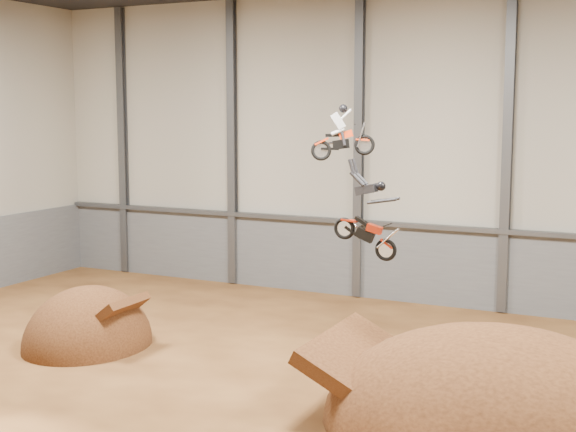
% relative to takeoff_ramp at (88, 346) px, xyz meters
% --- Properties ---
extents(floor, '(40.00, 40.00, 0.00)m').
position_rel_takeoff_ramp_xyz_m(floor, '(9.49, -3.10, 0.00)').
color(floor, '#4F2D15').
rests_on(floor, ground).
extents(back_wall, '(40.00, 0.10, 14.00)m').
position_rel_takeoff_ramp_xyz_m(back_wall, '(9.49, 11.90, 7.00)').
color(back_wall, '#ACA798').
rests_on(back_wall, ground).
extents(lower_band_back, '(39.80, 0.18, 3.50)m').
position_rel_takeoff_ramp_xyz_m(lower_band_back, '(9.49, 11.80, 1.75)').
color(lower_band_back, slate).
rests_on(lower_band_back, ground).
extents(steel_rail, '(39.80, 0.35, 0.20)m').
position_rel_takeoff_ramp_xyz_m(steel_rail, '(9.49, 11.65, 3.55)').
color(steel_rail, '#47494F').
rests_on(steel_rail, lower_band_back).
extents(steel_column_0, '(0.40, 0.36, 13.90)m').
position_rel_takeoff_ramp_xyz_m(steel_column_0, '(-7.18, 11.70, 7.00)').
color(steel_column_0, '#47494F').
rests_on(steel_column_0, ground).
extents(steel_column_1, '(0.40, 0.36, 13.90)m').
position_rel_takeoff_ramp_xyz_m(steel_column_1, '(-0.51, 11.70, 7.00)').
color(steel_column_1, '#47494F').
rests_on(steel_column_1, ground).
extents(steel_column_2, '(0.40, 0.36, 13.90)m').
position_rel_takeoff_ramp_xyz_m(steel_column_2, '(6.15, 11.70, 7.00)').
color(steel_column_2, '#47494F').
rests_on(steel_column_2, ground).
extents(steel_column_3, '(0.40, 0.36, 13.90)m').
position_rel_takeoff_ramp_xyz_m(steel_column_3, '(12.82, 11.70, 7.00)').
color(steel_column_3, '#47494F').
rests_on(steel_column_3, ground).
extents(takeoff_ramp, '(4.47, 5.16, 4.47)m').
position_rel_takeoff_ramp_xyz_m(takeoff_ramp, '(0.00, 0.00, 0.00)').
color(takeoff_ramp, '#361C0D').
rests_on(takeoff_ramp, ground).
extents(landing_ramp, '(9.67, 8.56, 5.58)m').
position_rel_takeoff_ramp_xyz_m(landing_ramp, '(15.22, -1.27, 0.00)').
color(landing_ramp, '#361C0D').
rests_on(landing_ramp, ground).
extents(fmx_rider_a, '(2.51, 1.70, 2.20)m').
position_rel_takeoff_ramp_xyz_m(fmx_rider_a, '(9.10, 2.60, 8.05)').
color(fmx_rider_a, '#F13B11').
extents(fmx_rider_b, '(3.54, 0.84, 3.31)m').
position_rel_takeoff_ramp_xyz_m(fmx_rider_b, '(10.78, -0.12, 5.71)').
color(fmx_rider_b, '#BA240A').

